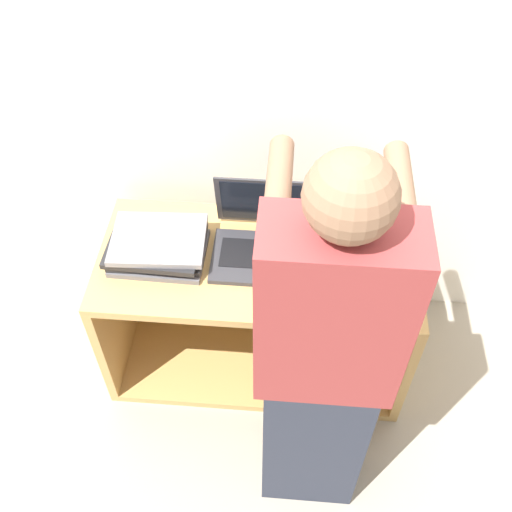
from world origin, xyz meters
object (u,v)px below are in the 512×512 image
at_px(laptop_open, 259,239).
at_px(laptop_stack_left, 158,246).
at_px(person, 323,367).
at_px(laptop_stack_right, 361,252).

relative_size(laptop_open, laptop_stack_left, 0.93).
distance_m(laptop_stack_left, person, 0.83).
bearing_deg(laptop_open, person, -68.36).
bearing_deg(person, laptop_stack_left, 138.57).
bearing_deg(laptop_stack_right, person, -104.54).
relative_size(laptop_stack_left, laptop_stack_right, 1.00).
bearing_deg(person, laptop_stack_right, 75.46).
xyz_separation_m(laptop_stack_left, laptop_stack_right, (0.76, 0.00, 0.03)).
distance_m(laptop_open, person, 0.65).
xyz_separation_m(laptop_stack_right, person, (-0.14, -0.54, 0.07)).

